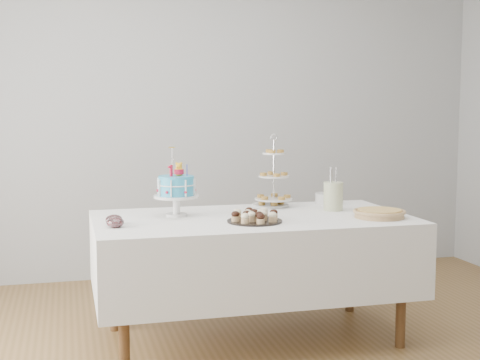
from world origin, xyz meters
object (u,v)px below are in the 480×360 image
object	(u,v)px
pie	(379,213)
tiered_stand	(274,177)
cupcake_tray	(255,216)
jam_bowl_a	(115,223)
utensil_pitcher	(333,195)
jam_bowl_b	(114,220)
table	(252,253)
plate_stack	(329,198)
birthday_cake	(176,197)
pastry_plate	(270,203)

from	to	relation	value
pie	tiered_stand	distance (m)	0.78
cupcake_tray	jam_bowl_a	distance (m)	0.80
pie	utensil_pitcher	size ratio (longest dim) A/B	1.13
jam_bowl_b	table	bearing A→B (deg)	3.99
table	plate_stack	bearing A→B (deg)	31.17
utensil_pitcher	table	bearing A→B (deg)	168.93
tiered_stand	table	bearing A→B (deg)	-125.21
birthday_cake	utensil_pitcher	bearing A→B (deg)	-21.95
table	tiered_stand	bearing A→B (deg)	54.79
tiered_stand	jam_bowl_a	world-z (taller)	tiered_stand
pastry_plate	jam_bowl_b	bearing A→B (deg)	-156.97
tiered_stand	jam_bowl_b	world-z (taller)	tiered_stand
tiered_stand	jam_bowl_b	distance (m)	1.17
table	plate_stack	xyz separation A→B (m)	(0.66, 0.40, 0.26)
pie	pastry_plate	world-z (taller)	pie
jam_bowl_a	birthday_cake	bearing A→B (deg)	36.90
table	utensil_pitcher	distance (m)	0.67
pie	plate_stack	world-z (taller)	plate_stack
plate_stack	jam_bowl_b	bearing A→B (deg)	-163.01
table	jam_bowl_a	bearing A→B (deg)	-169.27
tiered_stand	jam_bowl_b	bearing A→B (deg)	-159.48
birthday_cake	plate_stack	distance (m)	1.14
jam_bowl_b	utensil_pitcher	size ratio (longest dim) A/B	0.34
table	pastry_plate	world-z (taller)	pastry_plate
birthday_cake	pastry_plate	size ratio (longest dim) A/B	1.73
cupcake_tray	table	bearing A→B (deg)	78.09
tiered_stand	utensil_pitcher	xyz separation A→B (m)	(0.33, -0.24, -0.10)
cupcake_tray	utensil_pitcher	distance (m)	0.68
birthday_cake	pie	xyz separation A→B (m)	(1.18, -0.36, -0.09)
pastry_plate	tiered_stand	bearing A→B (deg)	-83.01
plate_stack	pie	bearing A→B (deg)	-83.23
pie	pastry_plate	xyz separation A→B (m)	(-0.50, 0.63, -0.01)
plate_stack	jam_bowl_a	world-z (taller)	plate_stack
birthday_cake	pie	world-z (taller)	birthday_cake
pastry_plate	utensil_pitcher	bearing A→B (deg)	-41.04
table	jam_bowl_b	xyz separation A→B (m)	(-0.84, -0.06, 0.25)
pie	birthday_cake	bearing A→B (deg)	162.90
utensil_pitcher	pie	bearing A→B (deg)	-86.05
pie	tiered_stand	bearing A→B (deg)	130.44
tiered_stand	plate_stack	size ratio (longest dim) A/B	2.66
utensil_pitcher	pastry_plate	bearing A→B (deg)	117.24
pie	jam_bowl_b	bearing A→B (deg)	173.87
tiered_stand	utensil_pitcher	distance (m)	0.42
table	birthday_cake	bearing A→B (deg)	163.07
table	jam_bowl_a	distance (m)	0.89
cupcake_tray	plate_stack	bearing A→B (deg)	40.00
jam_bowl_a	jam_bowl_b	distance (m)	0.10
birthday_cake	plate_stack	bearing A→B (deg)	-6.97
pastry_plate	plate_stack	bearing A→B (deg)	0.00
birthday_cake	tiered_stand	size ratio (longest dim) A/B	0.87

